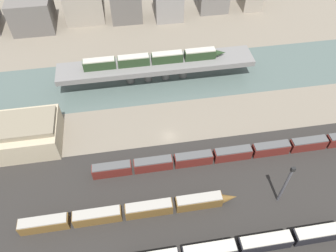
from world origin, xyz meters
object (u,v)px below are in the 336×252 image
at_px(warehouse_building, 10,135).
at_px(train_yard_far, 237,153).
at_px(train_yard_near, 244,246).
at_px(train_on_bridge, 154,59).
at_px(train_yard_mid, 129,212).
at_px(signal_tower, 285,184).

bearing_deg(warehouse_building, train_yard_far, -13.05).
distance_m(train_yard_near, warehouse_building, 71.10).
bearing_deg(train_on_bridge, train_yard_mid, -104.60).
relative_size(train_yard_mid, signal_tower, 3.68).
bearing_deg(train_on_bridge, train_yard_near, -79.02).
height_order(train_on_bridge, train_yard_far, train_on_bridge).
bearing_deg(warehouse_building, signal_tower, -22.84).
relative_size(train_on_bridge, train_yard_near, 0.86).
height_order(train_yard_mid, signal_tower, signal_tower).
bearing_deg(train_yard_mid, train_on_bridge, 75.40).
bearing_deg(warehouse_building, train_yard_near, -35.27).
distance_m(train_on_bridge, train_yard_near, 65.96).
distance_m(warehouse_building, signal_tower, 77.25).
xyz_separation_m(train_on_bridge, train_yard_far, (18.67, -38.23, -7.08)).
xyz_separation_m(train_yard_near, train_yard_mid, (-25.92, 12.81, 0.04)).
bearing_deg(train_yard_far, train_yard_near, -103.31).
bearing_deg(train_yard_mid, warehouse_building, 138.68).
relative_size(train_yard_mid, warehouse_building, 1.96).
distance_m(train_on_bridge, warehouse_building, 51.37).
distance_m(train_yard_far, warehouse_building, 65.95).
bearing_deg(signal_tower, train_on_bridge, 115.65).
bearing_deg(train_yard_far, train_yard_mid, -157.45).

